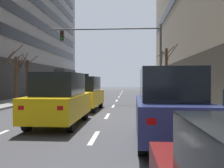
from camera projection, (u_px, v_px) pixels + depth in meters
ground_plane at (66, 122)px, 11.34m from camera, size 120.00×120.00×0.00m
sidewalk_right at (218, 122)px, 10.88m from camera, size 3.18×80.00×0.14m
lane_stripe_l1_s4 at (44, 115)px, 13.45m from camera, size 0.16×2.00×0.01m
lane_stripe_l1_s5 at (67, 106)px, 18.43m from camera, size 0.16×2.00×0.01m
lane_stripe_l1_s6 at (80, 100)px, 23.42m from camera, size 0.16×2.00×0.01m
lane_stripe_l1_s7 at (89, 97)px, 28.41m from camera, size 0.16×2.00×0.01m
lane_stripe_l1_s8 at (95, 94)px, 33.40m from camera, size 0.16×2.00×0.01m
lane_stripe_l1_s9 at (99, 93)px, 38.39m from camera, size 0.16×2.00×0.01m
lane_stripe_l1_s10 at (103, 91)px, 43.37m from camera, size 0.16×2.00×0.01m
lane_stripe_l2_s3 at (94, 138)px, 8.23m from camera, size 0.16×2.00×0.01m
lane_stripe_l2_s4 at (107, 116)px, 13.22m from camera, size 0.16×2.00×0.01m
lane_stripe_l2_s5 at (113, 106)px, 18.20m from camera, size 0.16×2.00×0.01m
lane_stripe_l2_s6 at (117, 101)px, 23.19m from camera, size 0.16×2.00×0.01m
lane_stripe_l2_s7 at (119, 97)px, 28.18m from camera, size 0.16×2.00×0.01m
lane_stripe_l2_s8 at (120, 94)px, 33.17m from camera, size 0.16×2.00×0.01m
lane_stripe_l2_s9 at (122, 93)px, 38.16m from camera, size 0.16×2.00×0.01m
lane_stripe_l2_s10 at (122, 91)px, 43.14m from camera, size 0.16×2.00×0.01m
taxi_driving_0 at (60, 99)px, 10.54m from camera, size 1.92×4.53×2.37m
car_driving_1 at (57, 92)px, 22.33m from camera, size 2.02×4.63×1.72m
taxi_driving_2 at (85, 93)px, 15.91m from camera, size 1.99×4.43×2.29m
car_driving_3 at (88, 85)px, 37.96m from camera, size 2.10×4.71×2.25m
car_parked_1 at (169, 105)px, 7.67m from camera, size 2.03×4.68×2.25m
traffic_signal_0 at (124, 47)px, 21.34m from camera, size 10.02×0.35×6.47m
street_tree_0 at (166, 71)px, 23.87m from camera, size 1.88×1.61×5.17m
street_tree_1 at (27, 77)px, 22.86m from camera, size 1.79×1.79×4.16m
street_tree_2 at (16, 76)px, 20.53m from camera, size 2.07×1.89×4.80m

